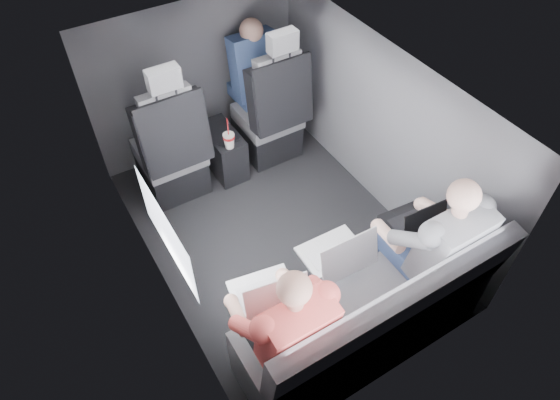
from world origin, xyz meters
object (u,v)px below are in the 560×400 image
center_console (223,151)px  passenger_front_right (253,68)px  soda_cup (229,140)px  rear_bench (367,320)px  passenger_rear_left (282,325)px  laptop_silver (338,253)px  laptop_white (268,294)px  front_seat_left (172,155)px  passenger_rear_right (429,243)px  laptop_black (413,221)px  front_seat_right (271,118)px

center_console → passenger_front_right: bearing=26.6°
soda_cup → passenger_front_right: (0.46, 0.41, 0.27)m
rear_bench → passenger_front_right: passenger_front_right is taller
soda_cup → passenger_rear_left: size_ratio=0.24×
laptop_silver → passenger_front_right: passenger_front_right is taller
center_console → soda_cup: 0.33m
passenger_rear_left → passenger_front_right: 2.29m
rear_bench → passenger_front_right: bearing=78.6°
rear_bench → center_console: bearing=90.0°
passenger_front_right → laptop_white: bearing=-117.1°
front_seat_left → soda_cup: front_seat_left is taller
passenger_rear_right → laptop_silver: bearing=157.3°
center_console → passenger_rear_left: (-0.55, -1.85, 0.41)m
front_seat_left → center_console: 0.49m
soda_cup → front_seat_left: bearing=160.3°
laptop_black → passenger_rear_left: size_ratio=0.28×
laptop_white → passenger_front_right: passenger_front_right is taller
passenger_rear_right → passenger_front_right: (-0.06, 2.06, 0.11)m
soda_cup → passenger_rear_right: (0.51, -1.65, 0.16)m
rear_bench → laptop_white: rear_bench is taller
front_seat_left → center_console: (0.45, 0.04, -0.20)m
laptop_black → soda_cup: bearing=110.7°
front_seat_left → center_console: size_ratio=2.64×
center_console → front_seat_left: bearing=-174.9°
center_console → laptop_black: 1.80m
laptop_black → passenger_rear_right: bearing=-102.1°
front_seat_right → laptop_black: size_ratio=3.83×
front_seat_left → soda_cup: 0.46m
passenger_rear_right → laptop_black: bearing=77.9°
front_seat_left → laptop_silver: (0.42, -1.59, 0.24)m
laptop_white → laptop_silver: (0.50, 0.03, 0.00)m
rear_bench → front_seat_left: bearing=103.3°
front_seat_left → passenger_front_right: front_seat_left is taller
laptop_silver → passenger_front_right: 1.91m
center_console → rear_bench: 1.94m
passenger_front_right → front_seat_left: bearing=-163.8°
passenger_rear_left → passenger_rear_right: size_ratio=0.96×
center_console → laptop_white: (-0.52, -1.66, 0.44)m
center_console → front_seat_right: bearing=-5.1°
soda_cup → laptop_black: bearing=-69.3°
laptop_black → passenger_front_right: 1.89m
passenger_rear_left → rear_bench: bearing=-10.0°
passenger_rear_left → passenger_rear_right: (1.04, -0.00, 0.02)m
center_console → passenger_rear_right: passenger_rear_right is taller
passenger_rear_left → laptop_white: bearing=83.0°
rear_bench → passenger_rear_right: (0.49, 0.10, 0.32)m
passenger_front_right → laptop_black: bearing=-87.1°
rear_bench → soda_cup: rear_bench is taller
front_seat_left → laptop_silver: size_ratio=3.28×
soda_cup → passenger_front_right: size_ratio=0.38×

